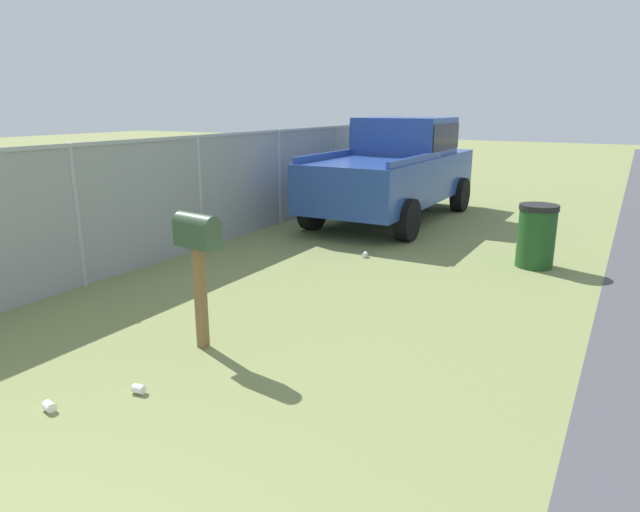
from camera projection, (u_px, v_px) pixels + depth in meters
mailbox at (198, 242)px, 5.31m from camera, size 0.26×0.49×1.35m
pickup_truck at (397, 166)px, 11.70m from camera, size 5.08×2.20×2.09m
trash_bin at (536, 236)px, 8.25m from camera, size 0.56×0.56×0.94m
fence_section at (244, 180)px, 10.22m from camera, size 16.68×0.07×1.87m
litter_cup_by_mailbox at (365, 255)px, 8.88m from camera, size 0.11×0.10×0.08m
litter_cup_far_scatter at (49, 407)px, 4.40m from camera, size 0.10×0.11×0.08m
litter_cup_near_hydrant at (139, 389)px, 4.67m from camera, size 0.09×0.11×0.08m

